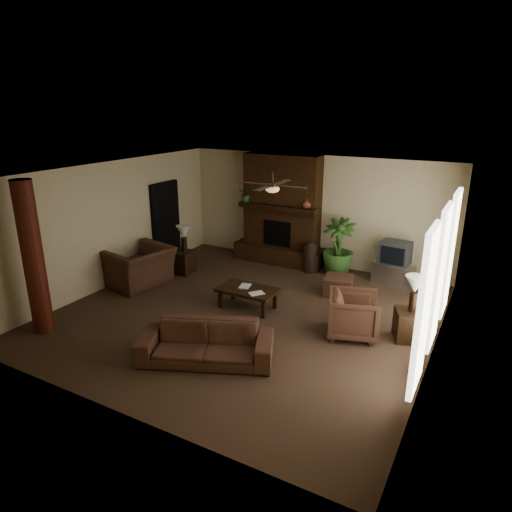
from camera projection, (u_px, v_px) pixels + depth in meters
The scene contains 23 objects.
room_shell at pixel (246, 247), 8.70m from camera, with size 7.00×7.00×7.00m.
fireplace at pixel (281, 219), 11.82m from camera, with size 2.40×0.70×2.80m.
windows at pixel (439, 278), 7.31m from camera, with size 0.08×3.65×2.35m.
log_column at pixel (33, 259), 8.04m from camera, with size 0.36×0.36×2.80m, color #5F2417.
doorway at pixel (166, 223), 11.87m from camera, with size 0.10×1.00×2.10m, color black.
ceiling_fan at pixel (272, 187), 8.41m from camera, with size 1.35×1.35×0.37m.
sofa at pixel (206, 337), 7.37m from camera, with size 2.15×0.63×0.84m, color #513222.
armchair_left at pixel (139, 261), 10.41m from camera, with size 1.36×0.88×1.19m, color #513222.
armchair_right at pixel (353, 313), 8.17m from camera, with size 0.86×0.80×0.88m, color #513222.
coffee_table at pixel (248, 291), 9.28m from camera, with size 1.20×0.70×0.43m.
ottoman at pixel (338, 286), 10.02m from camera, with size 0.60×0.60×0.40m, color #513222.
tv_stand at pixel (393, 274), 10.56m from camera, with size 0.85×0.50×0.50m, color silver.
tv at pixel (395, 253), 10.40m from camera, with size 0.69×0.58×0.52m.
floor_vase at pixel (310, 255), 11.28m from camera, with size 0.34×0.34×0.77m.
floor_plant at pixel (337, 259), 11.14m from camera, with size 0.78×1.38×0.78m, color #376026.
side_table_left at pixel (183, 262), 11.28m from camera, with size 0.50×0.50×0.55m, color black.
lamp_left at pixel (184, 234), 11.05m from camera, with size 0.40×0.40×0.65m.
side_table_right at pixel (409, 325), 8.08m from camera, with size 0.50×0.50×0.55m, color black.
lamp_right at pixel (415, 287), 7.85m from camera, with size 0.38×0.38×0.65m.
mantel_plant at pixel (246, 195), 11.87m from camera, with size 0.38×0.42×0.33m, color #376026.
mantel_vase at pixel (307, 204), 11.12m from camera, with size 0.22×0.23×0.22m, color #99513D.
book_a at pixel (240, 280), 9.32m from camera, with size 0.22×0.03×0.29m, color #999999.
book_b at pixel (254, 285), 9.04m from camera, with size 0.21×0.02×0.29m, color #999999.
Camera 1 is at (4.15, -7.19, 4.01)m, focal length 32.05 mm.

